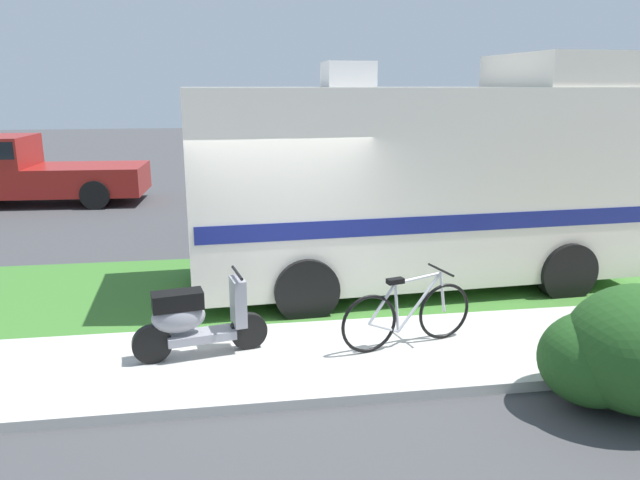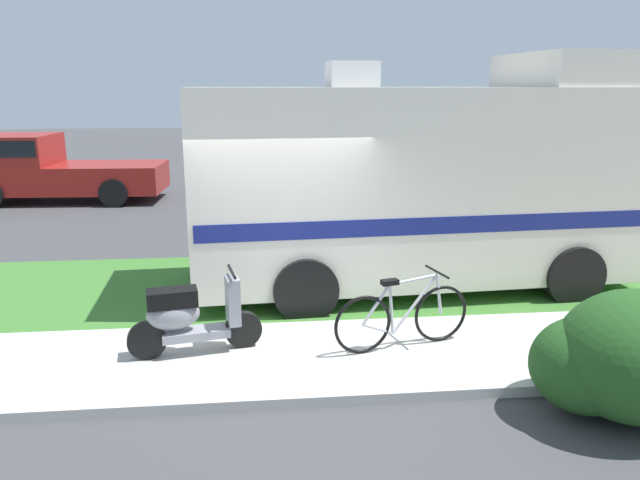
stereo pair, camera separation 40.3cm
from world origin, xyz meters
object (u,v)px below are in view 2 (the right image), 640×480
scooter (190,316)px  bicycle (403,316)px  pickup_truck_far (42,166)px  pickup_truck_near (393,182)px  motorhome_rv (422,181)px

scooter → bicycle: bearing=-1.9°
bicycle → pickup_truck_far: 13.20m
scooter → pickup_truck_far: bearing=115.8°
bicycle → pickup_truck_far: bearing=125.4°
bicycle → pickup_truck_near: bearing=78.5°
bicycle → scooter: bearing=178.1°
scooter → pickup_truck_far: (-5.16, 10.67, 0.40)m
pickup_truck_far → bicycle: bearing=-54.6°
bicycle → pickup_truck_far: (-7.64, 10.75, 0.47)m
pickup_truck_near → scooter: bearing=-119.1°
bicycle → pickup_truck_far: pickup_truck_far is taller
pickup_truck_near → bicycle: bearing=-101.5°
bicycle → pickup_truck_near: pickup_truck_near is taller
motorhome_rv → scooter: bearing=-144.4°
motorhome_rv → bicycle: (-0.85, -2.46, -1.22)m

